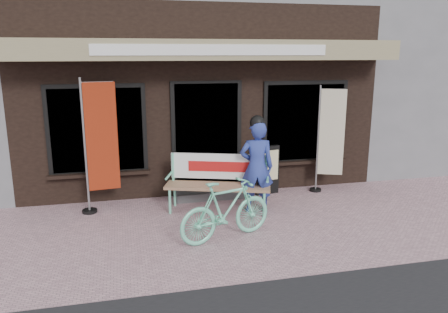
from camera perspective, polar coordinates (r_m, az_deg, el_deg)
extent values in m
plane|color=#B98D97|center=(6.81, 1.06, -9.99)|extent=(70.00, 70.00, 0.00)
cube|color=black|center=(11.20, -5.31, 8.72)|extent=(7.00, 6.00, 3.60)
cube|color=gray|center=(7.86, -1.91, 13.73)|extent=(7.00, 0.80, 0.35)
cube|color=white|center=(7.46, -1.27, 13.76)|extent=(4.00, 0.02, 0.18)
cube|color=black|center=(8.34, -2.27, 2.30)|extent=(1.20, 0.06, 2.10)
cube|color=black|center=(8.33, -2.26, 2.29)|extent=(1.35, 0.04, 2.20)
cube|color=black|center=(8.16, -16.23, 3.32)|extent=(1.60, 0.06, 1.50)
cube|color=black|center=(8.89, 10.51, 4.42)|extent=(1.60, 0.06, 1.50)
cube|color=black|center=(8.15, -16.23, 3.31)|extent=(1.75, 0.04, 1.65)
cube|color=black|center=(8.88, 10.53, 4.41)|extent=(1.75, 0.04, 1.65)
cube|color=black|center=(8.27, -15.89, -2.21)|extent=(1.80, 0.18, 0.06)
cube|color=black|center=(8.99, 10.44, -0.68)|extent=(1.80, 0.18, 0.06)
cube|color=#59595B|center=(8.38, -1.90, -4.88)|extent=(1.30, 0.45, 0.15)
cylinder|color=#74E4BA|center=(7.58, -7.08, -5.90)|extent=(0.06, 0.06, 0.42)
cylinder|color=#74E4BA|center=(7.95, -6.45, -4.96)|extent=(0.06, 0.06, 0.42)
cylinder|color=#74E4BA|center=(7.40, 5.24, -6.34)|extent=(0.06, 0.06, 0.42)
cylinder|color=#74E4BA|center=(7.78, 5.28, -5.34)|extent=(0.06, 0.06, 0.42)
cube|color=#9F7457|center=(7.56, -0.82, -3.92)|extent=(1.86, 1.02, 0.05)
cylinder|color=#74E4BA|center=(7.81, -6.69, -1.52)|extent=(0.06, 0.06, 0.55)
cylinder|color=#74E4BA|center=(7.64, 5.51, -1.84)|extent=(0.06, 0.06, 0.55)
cube|color=white|center=(7.69, -0.64, -1.28)|extent=(1.63, 0.60, 0.45)
cube|color=#B21414|center=(7.66, -0.66, -1.33)|extent=(1.03, 0.36, 0.18)
cylinder|color=#74E4BA|center=(7.65, -7.21, -2.48)|extent=(0.18, 0.43, 0.04)
cylinder|color=#74E4BA|center=(7.46, 5.71, -2.84)|extent=(0.18, 0.43, 0.04)
imported|color=navy|center=(7.49, 4.28, -1.39)|extent=(0.65, 0.49, 1.59)
sphere|color=black|center=(7.33, 4.38, 4.42)|extent=(0.30, 0.30, 0.26)
imported|color=#74E4BA|center=(6.45, 0.28, -7.00)|extent=(1.57, 0.87, 0.91)
cylinder|color=gray|center=(7.67, -17.71, 1.14)|extent=(0.04, 0.04, 2.32)
cylinder|color=gray|center=(7.55, -16.27, 9.29)|extent=(0.53, 0.09, 0.03)
cube|color=maroon|center=(7.66, -15.67, 2.46)|extent=(0.53, 0.10, 1.84)
cylinder|color=black|center=(7.98, -17.13, -6.82)|extent=(0.28, 0.28, 0.05)
cylinder|color=gray|center=(8.72, 12.17, 2.19)|extent=(0.04, 0.04, 2.11)
cylinder|color=gray|center=(8.61, 14.10, 8.51)|extent=(0.45, 0.20, 0.02)
cube|color=beige|center=(8.71, 13.91, 3.05)|extent=(0.46, 0.20, 1.68)
cylinder|color=black|center=(8.97, 11.85, -4.27)|extent=(0.30, 0.30, 0.05)
cube|color=black|center=(8.52, 5.68, -1.79)|extent=(0.49, 0.19, 0.96)
cube|color=beige|center=(8.45, 5.88, -1.18)|extent=(0.40, 0.11, 0.59)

